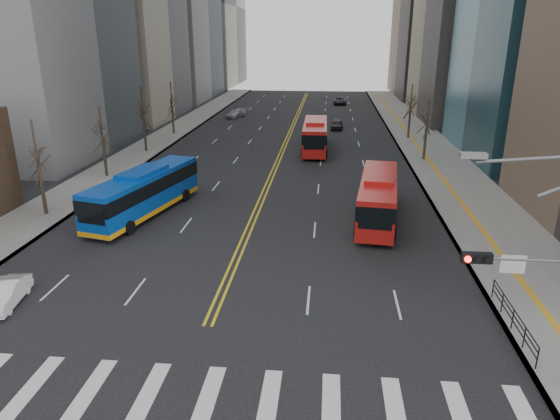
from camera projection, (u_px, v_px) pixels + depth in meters
name	position (u px, v px, depth m)	size (l,w,h in m)	color
ground	(177.00, 398.00, 19.15)	(220.00, 220.00, 0.00)	black
sidewalk_right	(429.00, 150.00, 59.72)	(7.00, 130.00, 0.15)	gray
sidewalk_left	(154.00, 144.00, 62.87)	(5.00, 130.00, 0.15)	gray
crosswalk	(177.00, 398.00, 19.14)	(26.70, 4.00, 0.01)	silver
centerline	(290.00, 132.00, 70.74)	(0.55, 100.00, 0.01)	gold
signal_mast	(553.00, 277.00, 18.12)	(5.37, 0.37, 9.39)	slate
pedestrian_railing	(513.00, 316.00, 23.18)	(0.06, 6.06, 1.02)	black
street_trees	(204.00, 121.00, 50.60)	(35.20, 47.20, 7.60)	#2B231A
blue_bus	(144.00, 191.00, 38.05)	(5.38, 12.51, 3.56)	#0B41A9
red_bus_near	(378.00, 195.00, 36.79)	(3.87, 11.35, 3.53)	red
red_bus_far	(315.00, 134.00, 58.95)	(3.03, 11.64, 3.67)	red
car_white	(6.00, 294.00, 25.57)	(1.29, 3.70, 1.22)	silver
car_dark_mid	(337.00, 124.00, 72.87)	(1.66, 4.14, 1.41)	black
car_silver	(236.00, 113.00, 83.15)	(1.87, 4.61, 1.34)	#A7A7AD
car_dark_far	(340.00, 101.00, 98.67)	(2.29, 4.96, 1.38)	black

